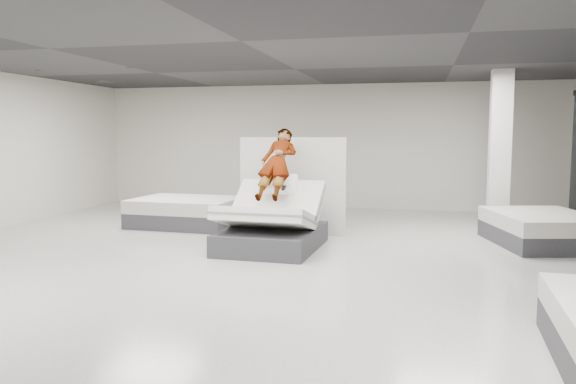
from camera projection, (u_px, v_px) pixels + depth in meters
The scene contains 8 objects.
room at pixel (242, 158), 7.85m from camera, with size 14.00×14.04×3.20m.
hero_bed at pixel (272, 226), 9.43m from camera, with size 1.60×2.08×1.23m.
person at pixel (277, 175), 9.65m from camera, with size 0.58×0.38×1.59m, color slate.
remote at pixel (284, 188), 9.27m from camera, with size 0.05×0.14×0.03m, color black.
divider_panel at pixel (292, 186), 10.76m from camera, with size 2.05×0.09×1.87m, color silver.
flat_bed_right_far at pixel (542, 229), 9.76m from camera, with size 1.97×2.34×0.56m.
flat_bed_left_far at pixel (186, 212), 11.79m from camera, with size 2.21×1.71×0.58m.
column at pixel (500, 150), 11.31m from camera, with size 0.40×0.40×3.20m, color silver.
Camera 1 is at (2.42, -7.51, 1.94)m, focal length 35.00 mm.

